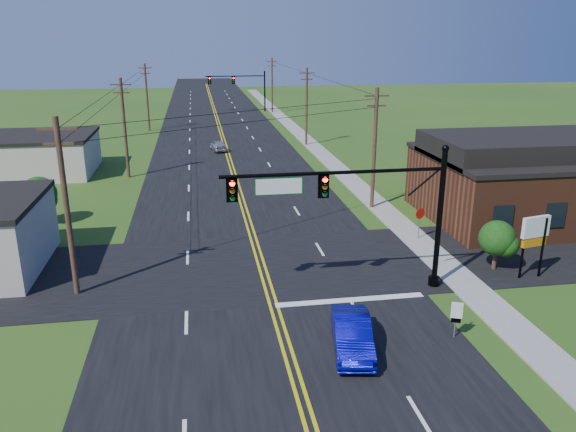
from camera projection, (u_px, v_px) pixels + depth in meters
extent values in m
plane|color=#284F16|center=(295.00, 393.00, 20.60)|extent=(260.00, 260.00, 0.00)
cube|color=black|center=(223.00, 144.00, 67.56)|extent=(16.00, 220.00, 0.04)
cube|color=black|center=(259.00, 266.00, 31.87)|extent=(70.00, 10.00, 0.04)
cube|color=gray|center=(327.00, 158.00, 59.78)|extent=(2.00, 160.00, 0.08)
cylinder|color=black|center=(439.00, 221.00, 28.37)|extent=(0.28, 0.28, 7.20)
cylinder|color=black|center=(434.00, 281.00, 29.40)|extent=(0.60, 0.60, 0.50)
sphere|color=black|center=(446.00, 148.00, 27.23)|extent=(0.36, 0.36, 0.36)
cylinder|color=black|center=(335.00, 173.00, 26.69)|extent=(11.00, 0.18, 0.18)
cube|color=#045112|center=(279.00, 186.00, 26.45)|extent=(2.30, 0.06, 0.85)
cylinder|color=black|center=(265.00, 90.00, 95.99)|extent=(0.28, 0.28, 7.20)
cylinder|color=black|center=(265.00, 110.00, 97.02)|extent=(0.60, 0.60, 0.50)
sphere|color=black|center=(264.00, 68.00, 94.86)|extent=(0.36, 0.36, 0.36)
cylinder|color=black|center=(235.00, 76.00, 94.49)|extent=(10.00, 0.18, 0.18)
cube|color=#045112|center=(216.00, 80.00, 94.16)|extent=(2.30, 0.06, 0.85)
cube|color=brown|center=(528.00, 188.00, 39.91)|extent=(14.00, 11.00, 4.40)
cube|color=black|center=(532.00, 155.00, 39.19)|extent=(14.20, 11.20, 0.30)
cube|color=beige|center=(27.00, 156.00, 52.85)|extent=(12.00, 9.00, 3.40)
cube|color=black|center=(24.00, 136.00, 52.28)|extent=(12.20, 9.20, 0.30)
cylinder|color=#382419|center=(67.00, 209.00, 27.15)|extent=(0.28, 0.28, 9.00)
cube|color=#382419|center=(57.00, 129.00, 25.96)|extent=(1.80, 0.12, 0.12)
cube|color=#382419|center=(59.00, 144.00, 26.17)|extent=(1.40, 0.12, 0.12)
cylinder|color=#382419|center=(125.00, 129.00, 50.63)|extent=(0.28, 0.28, 9.00)
cube|color=#382419|center=(121.00, 85.00, 49.44)|extent=(1.80, 0.12, 0.12)
cube|color=#382419|center=(121.00, 93.00, 49.65)|extent=(1.40, 0.12, 0.12)
cylinder|color=#382419|center=(147.00, 98.00, 75.99)|extent=(0.28, 0.28, 9.00)
cube|color=#382419|center=(145.00, 68.00, 74.80)|extent=(1.80, 0.12, 0.12)
cube|color=#382419|center=(145.00, 73.00, 75.01)|extent=(1.40, 0.12, 0.12)
cylinder|color=#382419|center=(374.00, 150.00, 41.40)|extent=(0.28, 0.28, 9.00)
cube|color=#382419|center=(377.00, 96.00, 40.20)|extent=(1.80, 0.12, 0.12)
cube|color=#382419|center=(376.00, 106.00, 40.41)|extent=(1.40, 0.12, 0.12)
cylinder|color=#382419|center=(307.00, 107.00, 65.82)|extent=(0.28, 0.28, 9.00)
cube|color=#382419|center=(307.00, 73.00, 64.62)|extent=(1.80, 0.12, 0.12)
cube|color=#382419|center=(307.00, 79.00, 64.83)|extent=(1.40, 0.12, 0.12)
cylinder|color=#382419|center=(272.00, 86.00, 93.99)|extent=(0.28, 0.28, 9.00)
cube|color=#382419|center=(272.00, 62.00, 92.80)|extent=(1.80, 0.12, 0.12)
cube|color=#382419|center=(272.00, 66.00, 93.01)|extent=(1.40, 0.12, 0.12)
cylinder|color=#382419|center=(429.00, 180.00, 47.20)|extent=(0.24, 0.24, 1.85)
sphere|color=#163B0E|center=(430.00, 161.00, 46.69)|extent=(3.00, 3.00, 3.00)
cylinder|color=#382419|center=(495.00, 258.00, 31.33)|extent=(0.24, 0.24, 1.32)
sphere|color=#163B0E|center=(497.00, 238.00, 30.96)|extent=(2.00, 2.00, 2.00)
cylinder|color=#382419|center=(42.00, 213.00, 38.88)|extent=(0.24, 0.24, 1.54)
sphere|color=#163B0E|center=(39.00, 194.00, 38.45)|extent=(2.40, 2.40, 2.40)
imported|color=#070693|center=(352.00, 335.00, 23.19)|extent=(2.23, 4.53, 1.43)
imported|color=#A4A5A9|center=(218.00, 146.00, 63.54)|extent=(1.95, 3.76, 1.22)
cylinder|color=slate|center=(456.00, 317.00, 24.08)|extent=(0.08, 0.08, 1.98)
cube|color=white|center=(457.00, 305.00, 23.87)|extent=(0.47, 0.20, 0.27)
cube|color=white|center=(457.00, 313.00, 23.98)|extent=(0.47, 0.20, 0.50)
cube|color=black|center=(456.00, 321.00, 24.09)|extent=(0.39, 0.17, 0.20)
cylinder|color=slate|center=(419.00, 225.00, 35.84)|extent=(0.09, 0.09, 2.00)
cylinder|color=#A91409|center=(420.00, 214.00, 35.58)|extent=(0.72, 0.31, 0.76)
cylinder|color=black|center=(523.00, 249.00, 29.84)|extent=(0.16, 0.16, 3.39)
cylinder|color=black|center=(543.00, 248.00, 30.01)|extent=(0.16, 0.16, 3.39)
cube|color=silver|center=(536.00, 227.00, 29.55)|extent=(1.71, 0.59, 1.13)
cube|color=#CC720C|center=(534.00, 242.00, 29.81)|extent=(1.52, 0.52, 0.47)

